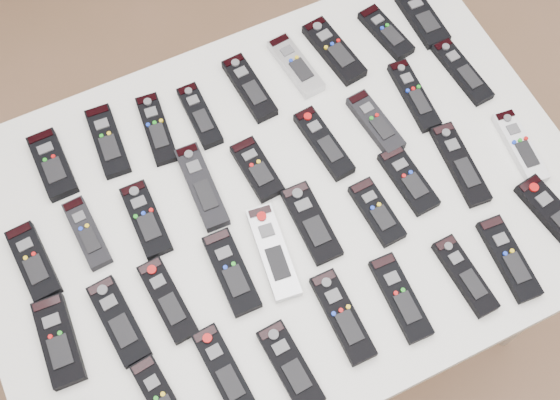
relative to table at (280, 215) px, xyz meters
name	(u,v)px	position (x,y,z in m)	size (l,w,h in m)	color
ground	(255,324)	(-0.09, -0.01, -0.72)	(4.00, 4.00, 0.00)	#8D6848
table	(280,215)	(0.00, 0.00, 0.00)	(1.25, 0.88, 0.78)	white
remote_0	(52,165)	(-0.40, 0.29, 0.07)	(0.06, 0.16, 0.02)	black
remote_1	(108,141)	(-0.27, 0.29, 0.07)	(0.06, 0.17, 0.02)	black
remote_2	(157,129)	(-0.17, 0.27, 0.07)	(0.05, 0.17, 0.02)	black
remote_3	(200,116)	(-0.07, 0.26, 0.07)	(0.05, 0.16, 0.02)	black
remote_4	(249,88)	(0.06, 0.28, 0.07)	(0.05, 0.17, 0.02)	black
remote_5	(296,66)	(0.18, 0.29, 0.07)	(0.05, 0.17, 0.02)	#B7B7BC
remote_6	(334,51)	(0.28, 0.29, 0.07)	(0.06, 0.18, 0.02)	black
remote_7	(386,33)	(0.41, 0.28, 0.07)	(0.05, 0.15, 0.02)	black
remote_8	(422,18)	(0.51, 0.28, 0.07)	(0.06, 0.16, 0.02)	black
remote_9	(34,262)	(-0.50, 0.09, 0.07)	(0.06, 0.16, 0.02)	black
remote_10	(87,233)	(-0.38, 0.11, 0.07)	(0.05, 0.16, 0.02)	black
remote_11	(146,219)	(-0.26, 0.08, 0.07)	(0.06, 0.17, 0.02)	black
remote_12	(202,187)	(-0.13, 0.10, 0.07)	(0.05, 0.20, 0.02)	black
remote_13	(257,169)	(-0.01, 0.09, 0.07)	(0.06, 0.14, 0.02)	black
remote_14	(324,143)	(0.14, 0.08, 0.07)	(0.05, 0.18, 0.02)	black
remote_15	(375,123)	(0.27, 0.08, 0.07)	(0.05, 0.16, 0.02)	black
remote_16	(414,95)	(0.38, 0.10, 0.07)	(0.04, 0.18, 0.02)	black
remote_17	(462,72)	(0.51, 0.11, 0.07)	(0.05, 0.18, 0.02)	black
remote_18	(59,341)	(-0.50, -0.08, 0.07)	(0.06, 0.17, 0.02)	black
remote_19	(119,321)	(-0.39, -0.09, 0.07)	(0.06, 0.18, 0.02)	black
remote_20	(168,300)	(-0.29, -0.09, 0.07)	(0.05, 0.17, 0.02)	black
remote_21	(232,272)	(-0.15, -0.10, 0.07)	(0.06, 0.17, 0.02)	black
remote_22	(273,252)	(-0.06, -0.09, 0.07)	(0.05, 0.20, 0.02)	#B7B7BC
remote_23	(311,223)	(0.04, -0.07, 0.07)	(0.06, 0.18, 0.02)	black
remote_24	(377,212)	(0.17, -0.11, 0.07)	(0.05, 0.15, 0.02)	black
remote_25	(408,180)	(0.26, -0.07, 0.07)	(0.06, 0.16, 0.02)	black
remote_26	(460,164)	(0.38, -0.09, 0.07)	(0.05, 0.19, 0.02)	black
remote_27	(520,147)	(0.52, -0.11, 0.07)	(0.05, 0.18, 0.02)	silver
remote_30	(225,372)	(-0.24, -0.27, 0.07)	(0.05, 0.18, 0.02)	black
remote_31	(290,366)	(-0.13, -0.31, 0.07)	(0.06, 0.17, 0.02)	black
remote_32	(343,317)	(0.00, -0.27, 0.07)	(0.05, 0.19, 0.02)	black
remote_33	(400,298)	(0.12, -0.29, 0.07)	(0.05, 0.18, 0.02)	black
remote_34	(465,276)	(0.26, -0.30, 0.07)	(0.05, 0.17, 0.02)	black
remote_35	(509,259)	(0.36, -0.31, 0.07)	(0.05, 0.18, 0.02)	black
remote_36	(556,217)	(0.49, -0.28, 0.07)	(0.05, 0.19, 0.02)	black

